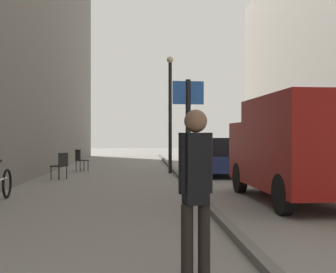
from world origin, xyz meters
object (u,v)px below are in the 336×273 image
object	(u,v)px
street_sign_post	(188,135)
bicycle_leaning	(1,185)
cafe_chair_by_doorway	(61,164)
delivery_van	(296,146)
pedestrian_main_foreground	(196,185)
parked_car	(223,157)
cafe_chair_near_window	(80,159)
lamp_post	(170,106)

from	to	relation	value
street_sign_post	bicycle_leaning	distance (m)	4.79
bicycle_leaning	cafe_chair_by_doorway	size ratio (longest dim) A/B	1.88
delivery_van	bicycle_leaning	bearing A→B (deg)	174.44
pedestrian_main_foreground	cafe_chair_by_doorway	xyz separation A→B (m)	(-3.33, 10.94, -0.49)
pedestrian_main_foreground	cafe_chair_by_doorway	world-z (taller)	pedestrian_main_foreground
parked_car	cafe_chair_by_doorway	distance (m)	6.22
bicycle_leaning	cafe_chair_near_window	distance (m)	8.53
parked_car	lamp_post	size ratio (longest dim) A/B	0.89
lamp_post	street_sign_post	bearing A→B (deg)	-91.79
pedestrian_main_foreground	lamp_post	distance (m)	13.38
delivery_van	cafe_chair_by_doorway	bearing A→B (deg)	137.89
pedestrian_main_foreground	parked_car	xyz separation A→B (m)	(2.69, 12.52, -0.33)
pedestrian_main_foreground	bicycle_leaning	xyz separation A→B (m)	(-3.80, 5.97, -0.66)
lamp_post	cafe_chair_by_doorway	distance (m)	5.09
pedestrian_main_foreground	lamp_post	world-z (taller)	lamp_post
street_sign_post	cafe_chair_near_window	world-z (taller)	street_sign_post
parked_car	lamp_post	distance (m)	2.96
delivery_van	cafe_chair_near_window	bearing A→B (deg)	123.05
lamp_post	pedestrian_main_foreground	bearing A→B (deg)	-92.77
street_sign_post	cafe_chair_near_window	size ratio (longest dim) A/B	2.77
street_sign_post	pedestrian_main_foreground	bearing A→B (deg)	80.58
parked_car	cafe_chair_near_window	world-z (taller)	parked_car
parked_car	bicycle_leaning	distance (m)	9.23
lamp_post	cafe_chair_near_window	world-z (taller)	lamp_post
cafe_chair_near_window	delivery_van	bearing A→B (deg)	-0.22
pedestrian_main_foreground	cafe_chair_near_window	bearing A→B (deg)	-89.83
street_sign_post	cafe_chair_near_window	distance (m)	11.20
delivery_van	bicycle_leaning	xyz separation A→B (m)	(-6.84, 0.49, -0.90)
bicycle_leaning	cafe_chair_near_window	bearing A→B (deg)	83.73
street_sign_post	bicycle_leaning	world-z (taller)	street_sign_post
delivery_van	parked_car	xyz separation A→B (m)	(-0.35, 7.04, -0.57)
delivery_van	cafe_chair_near_window	xyz separation A→B (m)	(-6.18, 8.99, -0.74)
lamp_post	bicycle_leaning	world-z (taller)	lamp_post
delivery_van	cafe_chair_by_doorway	world-z (taller)	delivery_van
pedestrian_main_foreground	cafe_chair_by_doorway	size ratio (longest dim) A/B	1.91
pedestrian_main_foreground	street_sign_post	bearing A→B (deg)	-107.23
delivery_van	bicycle_leaning	distance (m)	6.92
lamp_post	cafe_chair_by_doorway	size ratio (longest dim) A/B	5.06
street_sign_post	lamp_post	size ratio (longest dim) A/B	0.55
pedestrian_main_foreground	street_sign_post	world-z (taller)	street_sign_post
street_sign_post	cafe_chair_by_doorway	xyz separation A→B (m)	(-3.68, 7.07, -1.00)
bicycle_leaning	parked_car	bearing A→B (deg)	43.43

